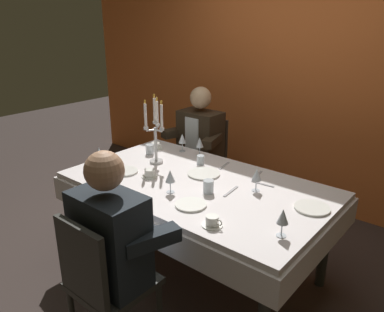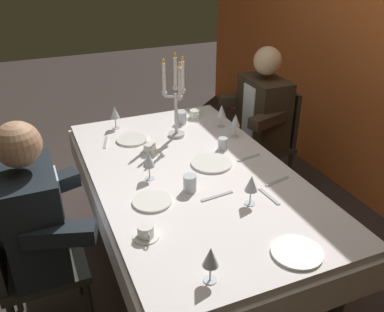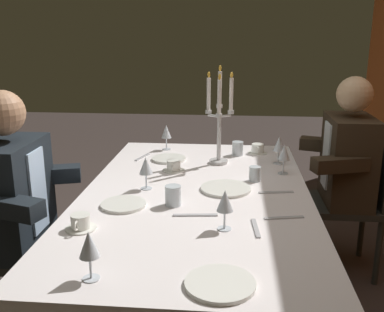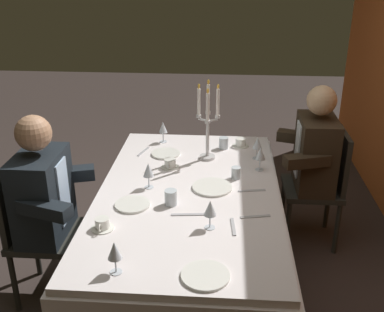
# 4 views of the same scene
# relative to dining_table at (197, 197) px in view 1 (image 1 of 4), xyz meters

# --- Properties ---
(ground_plane) EXTENTS (12.00, 12.00, 0.00)m
(ground_plane) POSITION_rel_dining_table_xyz_m (0.00, 0.00, -0.62)
(ground_plane) COLOR #382E2A
(back_wall) EXTENTS (6.00, 0.12, 2.70)m
(back_wall) POSITION_rel_dining_table_xyz_m (0.00, 1.66, 0.73)
(back_wall) COLOR orange
(back_wall) RESTS_ON ground_plane
(dining_table) EXTENTS (1.94, 1.14, 0.74)m
(dining_table) POSITION_rel_dining_table_xyz_m (0.00, 0.00, 0.00)
(dining_table) COLOR white
(dining_table) RESTS_ON ground_plane
(candelabra) EXTENTS (0.15, 0.17, 0.57)m
(candelabra) POSITION_rel_dining_table_xyz_m (-0.50, 0.09, 0.37)
(candelabra) COLOR silver
(candelabra) RESTS_ON dining_table
(dinner_plate_0) EXTENTS (0.21, 0.21, 0.01)m
(dinner_plate_0) POSITION_rel_dining_table_xyz_m (-0.55, -0.21, 0.13)
(dinner_plate_0) COLOR white
(dinner_plate_0) RESTS_ON dining_table
(dinner_plate_1) EXTENTS (0.22, 0.22, 0.01)m
(dinner_plate_1) POSITION_rel_dining_table_xyz_m (0.81, 0.14, 0.13)
(dinner_plate_1) COLOR white
(dinner_plate_1) RESTS_ON dining_table
(dinner_plate_2) EXTENTS (0.25, 0.25, 0.01)m
(dinner_plate_2) POSITION_rel_dining_table_xyz_m (-0.05, 0.14, 0.13)
(dinner_plate_2) COLOR white
(dinner_plate_2) RESTS_ON dining_table
(dinner_plate_3) EXTENTS (0.20, 0.20, 0.01)m
(dinner_plate_3) POSITION_rel_dining_table_xyz_m (0.20, -0.31, 0.13)
(dinner_plate_3) COLOR white
(dinner_plate_3) RESTS_ON dining_table
(wine_glass_0) EXTENTS (0.07, 0.07, 0.16)m
(wine_glass_0) POSITION_rel_dining_table_xyz_m (0.81, -0.27, 0.24)
(wine_glass_0) COLOR silver
(wine_glass_0) RESTS_ON dining_table
(wine_glass_1) EXTENTS (0.07, 0.07, 0.16)m
(wine_glass_1) POSITION_rel_dining_table_xyz_m (0.41, 0.15, 0.24)
(wine_glass_1) COLOR silver
(wine_glass_1) RESTS_ON dining_table
(wine_glass_2) EXTENTS (0.07, 0.07, 0.16)m
(wine_glass_2) POSITION_rel_dining_table_xyz_m (-0.03, -0.25, 0.23)
(wine_glass_2) COLOR silver
(wine_glass_2) RESTS_ON dining_table
(wine_glass_3) EXTENTS (0.07, 0.07, 0.16)m
(wine_glass_3) POSITION_rel_dining_table_xyz_m (-0.52, 0.44, 0.24)
(wine_glass_3) COLOR silver
(wine_glass_3) RESTS_ON dining_table
(wine_glass_4) EXTENTS (0.07, 0.07, 0.16)m
(wine_glass_4) POSITION_rel_dining_table_xyz_m (-0.79, -0.26, 0.23)
(wine_glass_4) COLOR silver
(wine_glass_4) RESTS_ON dining_table
(wine_glass_5) EXTENTS (0.07, 0.07, 0.16)m
(wine_glass_5) POSITION_rel_dining_table_xyz_m (-0.34, 0.45, 0.23)
(wine_glass_5) COLOR silver
(wine_glass_5) RESTS_ON dining_table
(water_tumbler_0) EXTENTS (0.07, 0.07, 0.09)m
(water_tumbler_0) POSITION_rel_dining_table_xyz_m (0.17, -0.09, 0.16)
(water_tumbler_0) COLOR silver
(water_tumbler_0) RESTS_ON dining_table
(water_tumbler_1) EXTENTS (0.06, 0.06, 0.08)m
(water_tumbler_1) POSITION_rel_dining_table_xyz_m (-0.20, 0.29, 0.16)
(water_tumbler_1) COLOR silver
(water_tumbler_1) RESTS_ON dining_table
(water_tumbler_2) EXTENTS (0.07, 0.07, 0.09)m
(water_tumbler_2) POSITION_rel_dining_table_xyz_m (-0.69, 0.21, 0.16)
(water_tumbler_2) COLOR silver
(water_tumbler_2) RESTS_ON dining_table
(coffee_cup_0) EXTENTS (0.13, 0.12, 0.06)m
(coffee_cup_0) POSITION_rel_dining_table_xyz_m (-0.33, -0.15, 0.15)
(coffee_cup_0) COLOR white
(coffee_cup_0) RESTS_ON dining_table
(coffee_cup_1) EXTENTS (0.13, 0.12, 0.06)m
(coffee_cup_1) POSITION_rel_dining_table_xyz_m (0.46, -0.42, 0.15)
(coffee_cup_1) COLOR white
(coffee_cup_1) RESTS_ON dining_table
(coffee_cup_2) EXTENTS (0.13, 0.12, 0.06)m
(coffee_cup_2) POSITION_rel_dining_table_xyz_m (-0.75, 0.33, 0.15)
(coffee_cup_2) COLOR white
(coffee_cup_2) RESTS_ON dining_table
(fork_0) EXTENTS (0.17, 0.07, 0.01)m
(fork_0) POSITION_rel_dining_table_xyz_m (-0.58, -0.38, 0.12)
(fork_0) COLOR #B7B7BC
(fork_0) RESTS_ON dining_table
(spoon_1) EXTENTS (0.05, 0.17, 0.01)m
(spoon_1) POSITION_rel_dining_table_xyz_m (-0.03, 0.39, 0.12)
(spoon_1) COLOR #B7B7BC
(spoon_1) RESTS_ON dining_table
(knife_2) EXTENTS (0.04, 0.19, 0.01)m
(knife_2) POSITION_rel_dining_table_xyz_m (0.28, 0.02, 0.12)
(knife_2) COLOR #B7B7BC
(knife_2) RESTS_ON dining_table
(fork_3) EXTENTS (0.17, 0.03, 0.01)m
(fork_3) POSITION_rel_dining_table_xyz_m (0.39, 0.27, 0.12)
(fork_3) COLOR #B7B7BC
(fork_3) RESTS_ON dining_table
(fork_4) EXTENTS (0.05, 0.17, 0.01)m
(fork_4) POSITION_rel_dining_table_xyz_m (0.28, 0.39, 0.12)
(fork_4) COLOR #B7B7BC
(fork_4) RESTS_ON dining_table
(seated_diner_0) EXTENTS (0.63, 0.48, 1.24)m
(seated_diner_0) POSITION_rel_dining_table_xyz_m (-0.67, 0.89, 0.11)
(seated_diner_0) COLOR #2B2B26
(seated_diner_0) RESTS_ON ground_plane
(seated_diner_1) EXTENTS (0.63, 0.48, 1.24)m
(seated_diner_1) POSITION_rel_dining_table_xyz_m (0.10, -0.89, 0.11)
(seated_diner_1) COLOR #2B2B26
(seated_diner_1) RESTS_ON ground_plane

